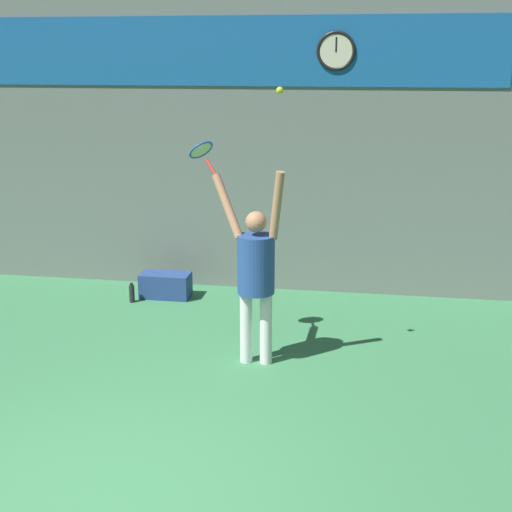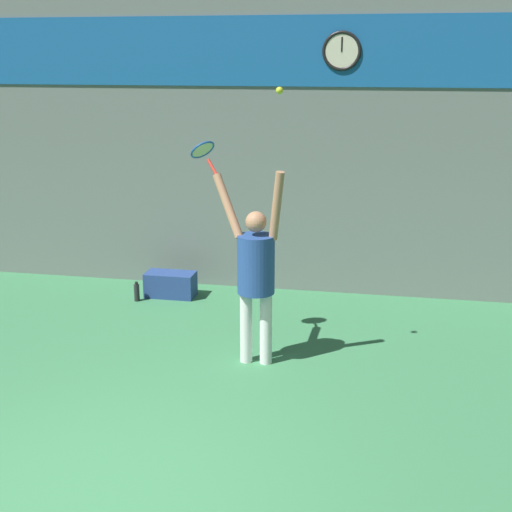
{
  "view_description": "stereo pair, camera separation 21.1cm",
  "coord_description": "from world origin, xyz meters",
  "views": [
    {
      "loc": [
        1.92,
        -4.28,
        3.21
      ],
      "look_at": [
        0.76,
        2.75,
        1.2
      ],
      "focal_mm": 50.0,
      "sensor_mm": 36.0,
      "label": 1
    },
    {
      "loc": [
        2.13,
        -4.24,
        3.21
      ],
      "look_at": [
        0.76,
        2.75,
        1.2
      ],
      "focal_mm": 50.0,
      "sensor_mm": 36.0,
      "label": 2
    }
  ],
  "objects": [
    {
      "name": "equipment_bag",
      "position": [
        -0.82,
        4.68,
        0.17
      ],
      "size": [
        0.67,
        0.35,
        0.34
      ],
      "color": "navy",
      "rests_on": "ground_plane"
    },
    {
      "name": "tennis_ball",
      "position": [
        1.0,
        2.69,
        2.88
      ],
      "size": [
        0.07,
        0.07,
        0.07
      ],
      "color": "#CCDB2D"
    },
    {
      "name": "scoreboard_clock",
      "position": [
        1.39,
        5.25,
        3.26
      ],
      "size": [
        0.5,
        0.05,
        0.5
      ],
      "color": "beige"
    },
    {
      "name": "ground_plane",
      "position": [
        0.0,
        0.0,
        0.0
      ],
      "size": [
        18.0,
        18.0,
        0.0
      ],
      "primitive_type": "plane",
      "color": "#387A4C"
    },
    {
      "name": "back_wall",
      "position": [
        0.0,
        5.33,
        2.5
      ],
      "size": [
        18.0,
        0.1,
        5.0
      ],
      "color": "slate",
      "rests_on": "ground_plane"
    },
    {
      "name": "tennis_racket",
      "position": [
        0.12,
        3.12,
        2.22
      ],
      "size": [
        0.38,
        0.36,
        0.36
      ],
      "color": "red"
    },
    {
      "name": "water_bottle",
      "position": [
        -1.21,
        4.4,
        0.12
      ],
      "size": [
        0.07,
        0.07,
        0.27
      ],
      "color": "#262628",
      "rests_on": "ground_plane"
    },
    {
      "name": "tennis_player",
      "position": [
        0.76,
        2.76,
        1.06
      ],
      "size": [
        0.85,
        0.5,
        2.1
      ],
      "color": "white",
      "rests_on": "ground_plane"
    },
    {
      "name": "sponsor_banner",
      "position": [
        0.0,
        5.27,
        3.26
      ],
      "size": [
        7.14,
        0.02,
        0.89
      ],
      "color": "#195B9E"
    }
  ]
}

